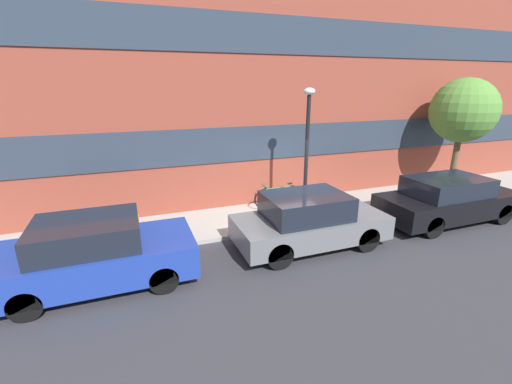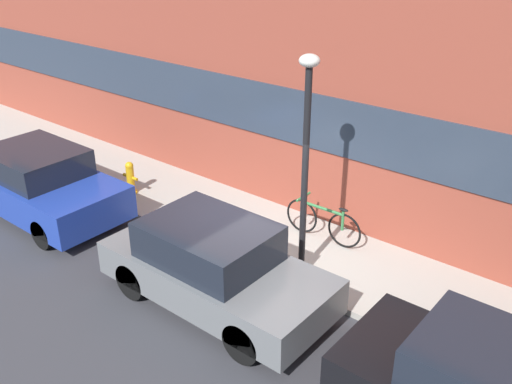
{
  "view_description": "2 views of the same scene",
  "coord_description": "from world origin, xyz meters",
  "px_view_note": "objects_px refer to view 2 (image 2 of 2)",
  "views": [
    {
      "loc": [
        -4.17,
        -8.06,
        4.01
      ],
      "look_at": [
        -1.1,
        0.06,
        1.25
      ],
      "focal_mm": 24.0,
      "sensor_mm": 36.0,
      "label": 1
    },
    {
      "loc": [
        5.25,
        -6.56,
        5.7
      ],
      "look_at": [
        -0.33,
        0.29,
        1.43
      ],
      "focal_mm": 40.0,
      "sensor_mm": 36.0,
      "label": 2
    }
  ],
  "objects_px": {
    "parked_car_blue": "(41,183)",
    "fire_hydrant": "(130,177)",
    "bicycle": "(322,221)",
    "lamp_post": "(306,143)",
    "parked_car_grey": "(214,266)"
  },
  "relations": [
    {
      "from": "fire_hydrant",
      "to": "parked_car_blue",
      "type": "bearing_deg",
      "value": -116.23
    },
    {
      "from": "parked_car_blue",
      "to": "parked_car_grey",
      "type": "xyz_separation_m",
      "value": [
        4.91,
        0.0,
        -0.01
      ]
    },
    {
      "from": "parked_car_grey",
      "to": "parked_car_blue",
      "type": "bearing_deg",
      "value": 180.0
    },
    {
      "from": "parked_car_blue",
      "to": "parked_car_grey",
      "type": "bearing_deg",
      "value": 0.0
    },
    {
      "from": "fire_hydrant",
      "to": "lamp_post",
      "type": "distance_m",
      "value": 5.18
    },
    {
      "from": "fire_hydrant",
      "to": "bicycle",
      "type": "xyz_separation_m",
      "value": [
        4.43,
        0.98,
        0.02
      ]
    },
    {
      "from": "parked_car_grey",
      "to": "fire_hydrant",
      "type": "bearing_deg",
      "value": 157.91
    },
    {
      "from": "fire_hydrant",
      "to": "bicycle",
      "type": "relative_size",
      "value": 0.46
    },
    {
      "from": "parked_car_grey",
      "to": "fire_hydrant",
      "type": "xyz_separation_m",
      "value": [
        -4.1,
        1.66,
        -0.2
      ]
    },
    {
      "from": "bicycle",
      "to": "lamp_post",
      "type": "bearing_deg",
      "value": 105.0
    },
    {
      "from": "bicycle",
      "to": "lamp_post",
      "type": "xyz_separation_m",
      "value": [
        0.34,
        -1.17,
        2.01
      ]
    },
    {
      "from": "bicycle",
      "to": "lamp_post",
      "type": "height_order",
      "value": "lamp_post"
    },
    {
      "from": "parked_car_grey",
      "to": "bicycle",
      "type": "xyz_separation_m",
      "value": [
        0.33,
        2.64,
        -0.19
      ]
    },
    {
      "from": "parked_car_blue",
      "to": "fire_hydrant",
      "type": "xyz_separation_m",
      "value": [
        0.82,
        1.66,
        -0.21
      ]
    },
    {
      "from": "parked_car_grey",
      "to": "bicycle",
      "type": "distance_m",
      "value": 2.67
    }
  ]
}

